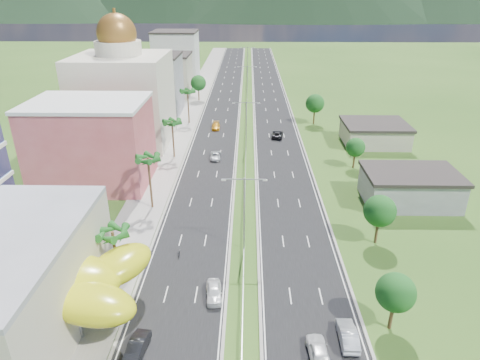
{
  "coord_description": "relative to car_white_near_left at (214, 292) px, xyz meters",
  "views": [
    {
      "loc": [
        0.44,
        -40.96,
        34.04
      ],
      "look_at": [
        -0.73,
        18.09,
        7.0
      ],
      "focal_mm": 32.0,
      "sensor_mm": 36.0,
      "label": 1
    }
  ],
  "objects": [
    {
      "name": "ground",
      "position": [
        3.46,
        0.41,
        -0.81
      ],
      "size": [
        500.0,
        500.0,
        0.0
      ],
      "primitive_type": "plane",
      "color": "#2D5119",
      "rests_on": "ground"
    },
    {
      "name": "road_left",
      "position": [
        -4.04,
        90.41,
        -0.79
      ],
      "size": [
        11.0,
        260.0,
        0.04
      ],
      "primitive_type": "cube",
      "color": "black",
      "rests_on": "ground"
    },
    {
      "name": "road_right",
      "position": [
        10.96,
        90.41,
        -0.79
      ],
      "size": [
        11.0,
        260.0,
        0.04
      ],
      "primitive_type": "cube",
      "color": "black",
      "rests_on": "ground"
    },
    {
      "name": "sidewalk_left",
      "position": [
        -13.54,
        90.41,
        -0.75
      ],
      "size": [
        7.0,
        260.0,
        0.12
      ],
      "primitive_type": "cube",
      "color": "gray",
      "rests_on": "ground"
    },
    {
      "name": "median_guardrail",
      "position": [
        3.46,
        72.4,
        -0.19
      ],
      "size": [
        0.1,
        216.06,
        0.76
      ],
      "color": "gray",
      "rests_on": "ground"
    },
    {
      "name": "streetlight_median_b",
      "position": [
        3.46,
        10.41,
        5.94
      ],
      "size": [
        6.04,
        0.25,
        11.0
      ],
      "color": "gray",
      "rests_on": "ground"
    },
    {
      "name": "streetlight_median_c",
      "position": [
        3.46,
        50.41,
        5.94
      ],
      "size": [
        6.04,
        0.25,
        11.0
      ],
      "color": "gray",
      "rests_on": "ground"
    },
    {
      "name": "streetlight_median_d",
      "position": [
        3.46,
        95.41,
        5.94
      ],
      "size": [
        6.04,
        0.25,
        11.0
      ],
      "color": "gray",
      "rests_on": "ground"
    },
    {
      "name": "streetlight_median_e",
      "position": [
        3.46,
        140.41,
        5.94
      ],
      "size": [
        6.04,
        0.25,
        11.0
      ],
      "color": "gray",
      "rests_on": "ground"
    },
    {
      "name": "lime_canopy",
      "position": [
        -16.53,
        -3.59,
        4.18
      ],
      "size": [
        18.0,
        15.0,
        7.4
      ],
      "color": "#BBBD12",
      "rests_on": "ground"
    },
    {
      "name": "pink_shophouse",
      "position": [
        -24.54,
        32.41,
        6.69
      ],
      "size": [
        20.0,
        15.0,
        15.0
      ],
      "primitive_type": "cube",
      "color": "#B74B4E",
      "rests_on": "ground"
    },
    {
      "name": "domed_building",
      "position": [
        -24.54,
        55.41,
        10.54
      ],
      "size": [
        20.0,
        20.0,
        28.7
      ],
      "color": "beige",
      "rests_on": "ground"
    },
    {
      "name": "midrise_grey",
      "position": [
        -23.54,
        80.41,
        7.19
      ],
      "size": [
        16.0,
        15.0,
        16.0
      ],
      "primitive_type": "cube",
      "color": "gray",
      "rests_on": "ground"
    },
    {
      "name": "midrise_beige",
      "position": [
        -23.54,
        102.41,
        5.69
      ],
      "size": [
        16.0,
        15.0,
        13.0
      ],
      "primitive_type": "cube",
      "color": "#B3AB93",
      "rests_on": "ground"
    },
    {
      "name": "midrise_white",
      "position": [
        -23.54,
        125.41,
        8.19
      ],
      "size": [
        16.0,
        15.0,
        18.0
      ],
      "primitive_type": "cube",
      "color": "silver",
      "rests_on": "ground"
    },
    {
      "name": "shed_near",
      "position": [
        31.46,
        25.41,
        1.69
      ],
      "size": [
        15.0,
        10.0,
        5.0
      ],
      "primitive_type": "cube",
      "color": "gray",
      "rests_on": "ground"
    },
    {
      "name": "shed_far",
      "position": [
        33.46,
        55.41,
        1.39
      ],
      "size": [
        14.0,
        12.0,
        4.4
      ],
      "primitive_type": "cube",
      "color": "#B3AB93",
      "rests_on": "ground"
    },
    {
      "name": "palm_tree_b",
      "position": [
        -12.04,
        2.41,
        6.25
      ],
      "size": [
        3.6,
        3.6,
        8.1
      ],
      "color": "#47301C",
      "rests_on": "ground"
    },
    {
      "name": "palm_tree_c",
      "position": [
        -12.04,
        22.41,
        7.69
      ],
      "size": [
        3.6,
        3.6,
        9.6
      ],
      "color": "#47301C",
      "rests_on": "ground"
    },
    {
      "name": "palm_tree_d",
      "position": [
        -12.04,
        45.41,
        6.73
      ],
      "size": [
        3.6,
        3.6,
        8.6
      ],
      "color": "#47301C",
      "rests_on": "ground"
    },
    {
      "name": "palm_tree_e",
      "position": [
        -12.04,
        70.41,
        7.5
      ],
      "size": [
        3.6,
        3.6,
        9.4
      ],
      "color": "#47301C",
      "rests_on": "ground"
    },
    {
      "name": "leafy_tree_lfar",
      "position": [
        -12.04,
        95.41,
        4.77
      ],
      "size": [
        4.9,
        4.9,
        8.05
      ],
      "color": "#47301C",
      "rests_on": "ground"
    },
    {
      "name": "leafy_tree_ra",
      "position": [
        19.46,
        -4.59,
        3.97
      ],
      "size": [
        4.2,
        4.2,
        6.9
      ],
      "color": "#47301C",
      "rests_on": "ground"
    },
    {
      "name": "leafy_tree_rb",
      "position": [
        22.46,
        12.41,
        4.37
      ],
      "size": [
        4.55,
        4.55,
        7.47
      ],
      "color": "#47301C",
      "rests_on": "ground"
    },
    {
      "name": "leafy_tree_rc",
      "position": [
        25.46,
        40.41,
        3.56
      ],
      "size": [
        3.85,
        3.85,
        6.33
      ],
      "color": "#47301C",
      "rests_on": "ground"
    },
    {
      "name": "leafy_tree_rd",
      "position": [
        21.46,
        70.41,
        4.77
      ],
      "size": [
        4.9,
        4.9,
        8.05
      ],
      "color": "#47301C",
      "rests_on": "ground"
    },
    {
      "name": "mountain_ridge",
      "position": [
        63.46,
        450.41,
        -0.81
      ],
      "size": [
        860.0,
        140.0,
        90.0
      ],
      "primitive_type": null,
      "color": "black",
      "rests_on": "ground"
    },
    {
      "name": "car_white_near_left",
      "position": [
        0.0,
        0.0,
        0.0
      ],
      "size": [
        2.27,
        4.68,
        1.54
      ],
      "primitive_type": "imported",
      "rotation": [
        0.0,
        0.0,
        0.1
      ],
      "color": "white",
      "rests_on": "road_left"
    },
    {
      "name": "car_dark_left",
      "position": [
        -7.14,
        -8.67,
        -0.02
      ],
      "size": [
        2.19,
        4.74,
        1.5
      ],
      "primitive_type": "imported",
      "rotation": [
        0.0,
        0.0,
        -0.13
      ],
      "color": "black",
      "rests_on": "road_left"
    },
    {
      "name": "car_silver_mid_left",
      "position": [
        -3.03,
        44.59,
        -0.11
      ],
      "size": [
        2.32,
        4.79,
        1.31
      ],
      "primitive_type": "imported",
      "rotation": [
        0.0,
        0.0,
        0.03
      ],
      "color": "#AFB3B7",
      "rests_on": "road_left"
    },
    {
      "name": "car_yellow_far_left",
      "position": [
        -4.47,
        65.55,
        -0.05
      ],
      "size": [
        2.27,
        5.08,
        1.45
      ],
      "primitive_type": "imported",
      "rotation": [
        0.0,
        0.0,
        0.05
      ],
      "color": "orange",
      "rests_on": "road_left"
    },
    {
      "name": "car_white_near_right",
      "position": [
        11.09,
        -8.9,
        0.07
      ],
      "size": [
        2.24,
        5.04,
        1.68
      ],
      "primitive_type": "imported",
      "rotation": [
        0.0,
        0.0,
        3.19
      ],
      "color": "silver",
      "rests_on": "road_right"
    },
    {
      "name": "car_silver_right",
      "position": [
        14.46,
        -6.61,
        0.05
      ],
      "size": [
        1.79,
        4.98,
        1.63
      ],
      "primitive_type": "imported",
      "rotation": [
        0.0,
        0.0,
        3.13
      ],
      "color": "#B5B8BD",
      "rests_on": "road_right"
    },
    {
      "name": "car_dark_far_right",
      "position": [
        11.08,
        59.12,
        -0.01
      ],
      "size": [
        3.26,
        5.77,
        1.52
      ],
      "primitive_type": "imported",
      "rotation": [
        0.0,
        0.0,
        3.0
      ],
      "color": "black",
      "rests_on": "road_right"
    },
    {
      "name": "motorcycle",
      "position": [
        -5.43,
        8.44,
        -0.21
      ],
      "size": [
        0.63,
        1.77,
        1.11
      ],
      "primitive_type": "imported",
      "rotation": [
        0.0,
        0.0,
        0.06
      ],
      "color": "black",
      "rests_on": "road_left"
    }
  ]
}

